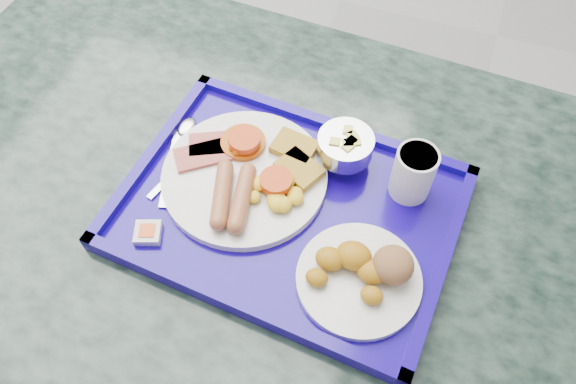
{
  "coord_description": "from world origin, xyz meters",
  "views": [
    {
      "loc": [
        1.13,
        -1.32,
        1.56
      ],
      "look_at": [
        0.98,
        -0.9,
        0.89
      ],
      "focal_mm": 35.0,
      "sensor_mm": 36.0,
      "label": 1
    }
  ],
  "objects_px": {
    "main_plate": "(249,175)",
    "bread_plate": "(364,273)",
    "juice_cup": "(414,172)",
    "fruit_bowl": "(345,146)",
    "table": "(265,281)",
    "tray": "(288,209)"
  },
  "relations": [
    {
      "from": "main_plate",
      "to": "bread_plate",
      "type": "height_order",
      "value": "bread_plate"
    },
    {
      "from": "juice_cup",
      "to": "fruit_bowl",
      "type": "bearing_deg",
      "value": 170.6
    },
    {
      "from": "main_plate",
      "to": "fruit_bowl",
      "type": "xyz_separation_m",
      "value": [
        0.13,
        0.08,
        0.03
      ]
    },
    {
      "from": "bread_plate",
      "to": "fruit_bowl",
      "type": "relative_size",
      "value": 2.0
    },
    {
      "from": "table",
      "to": "fruit_bowl",
      "type": "distance_m",
      "value": 0.31
    },
    {
      "from": "juice_cup",
      "to": "bread_plate",
      "type": "bearing_deg",
      "value": -99.2
    },
    {
      "from": "bread_plate",
      "to": "table",
      "type": "bearing_deg",
      "value": 164.13
    },
    {
      "from": "main_plate",
      "to": "fruit_bowl",
      "type": "relative_size",
      "value": 2.96
    },
    {
      "from": "table",
      "to": "juice_cup",
      "type": "xyz_separation_m",
      "value": [
        0.2,
        0.12,
        0.28
      ]
    },
    {
      "from": "main_plate",
      "to": "bread_plate",
      "type": "bearing_deg",
      "value": -25.97
    },
    {
      "from": "bread_plate",
      "to": "juice_cup",
      "type": "xyz_separation_m",
      "value": [
        0.03,
        0.17,
        0.03
      ]
    },
    {
      "from": "table",
      "to": "bread_plate",
      "type": "distance_m",
      "value": 0.3
    },
    {
      "from": "table",
      "to": "bread_plate",
      "type": "xyz_separation_m",
      "value": [
        0.17,
        -0.05,
        0.25
      ]
    },
    {
      "from": "tray",
      "to": "bread_plate",
      "type": "bearing_deg",
      "value": -29.07
    },
    {
      "from": "table",
      "to": "bread_plate",
      "type": "bearing_deg",
      "value": -15.87
    },
    {
      "from": "main_plate",
      "to": "table",
      "type": "bearing_deg",
      "value": -54.59
    },
    {
      "from": "tray",
      "to": "bread_plate",
      "type": "distance_m",
      "value": 0.16
    },
    {
      "from": "tray",
      "to": "main_plate",
      "type": "xyz_separation_m",
      "value": [
        -0.07,
        0.03,
        0.02
      ]
    },
    {
      "from": "bread_plate",
      "to": "juice_cup",
      "type": "bearing_deg",
      "value": 80.8
    },
    {
      "from": "table",
      "to": "main_plate",
      "type": "xyz_separation_m",
      "value": [
        -0.04,
        0.05,
        0.24
      ]
    },
    {
      "from": "bread_plate",
      "to": "fruit_bowl",
      "type": "bearing_deg",
      "value": 113.78
    },
    {
      "from": "table",
      "to": "tray",
      "type": "bearing_deg",
      "value": 37.64
    }
  ]
}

